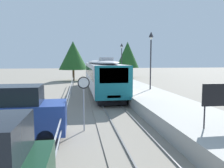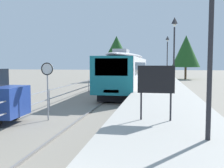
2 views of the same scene
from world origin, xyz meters
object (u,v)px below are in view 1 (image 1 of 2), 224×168
platform_notice_board (216,96)px  parked_van_blue (8,113)px  platform_lamp_far_end (122,54)px  commuter_train (101,73)px  platform_lamp_mid_platform (151,49)px  speed_limit_sign (84,90)px

platform_notice_board → parked_van_blue: size_ratio=0.36×
platform_lamp_far_end → platform_notice_board: 26.51m
commuter_train → platform_lamp_mid_platform: 7.07m
platform_notice_board → speed_limit_sign: (-5.17, 3.23, -0.06)m
commuter_train → platform_lamp_mid_platform: (4.15, -5.16, 2.48)m
platform_notice_board → commuter_train: bearing=99.4°
commuter_train → speed_limit_sign: bearing=-99.3°
platform_lamp_far_end → parked_van_blue: platform_lamp_far_end is taller
platform_lamp_mid_platform → parked_van_blue: 14.38m
speed_limit_sign → parked_van_blue: speed_limit_sign is taller
commuter_train → parked_van_blue: commuter_train is taller
platform_lamp_far_end → speed_limit_sign: 24.16m
platform_lamp_far_end → speed_limit_sign: (-6.45, -23.14, -2.50)m
speed_limit_sign → parked_van_blue: size_ratio=0.57×
platform_lamp_mid_platform → speed_limit_sign: bearing=-125.9°
platform_lamp_far_end → commuter_train: bearing=-114.6°
platform_notice_board → speed_limit_sign: speed_limit_sign is taller
platform_lamp_mid_platform → parked_van_blue: platform_lamp_mid_platform is taller
platform_lamp_mid_platform → platform_notice_board: size_ratio=2.97×
speed_limit_sign → platform_notice_board: bearing=-32.0°
platform_lamp_far_end → parked_van_blue: size_ratio=1.08×
commuter_train → platform_notice_board: size_ratio=10.61×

